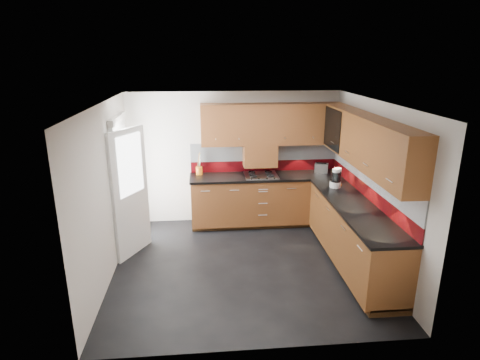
{
  "coord_description": "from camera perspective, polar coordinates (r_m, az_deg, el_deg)",
  "views": [
    {
      "loc": [
        -0.55,
        -5.31,
        3.01
      ],
      "look_at": [
        -0.0,
        0.65,
        1.13
      ],
      "focal_mm": 30.0,
      "sensor_mm": 36.0,
      "label": 1
    }
  ],
  "objects": [
    {
      "name": "room",
      "position": [
        5.55,
        0.65,
        1.61
      ],
      "size": [
        4.0,
        3.8,
        2.64
      ],
      "color": "black"
    },
    {
      "name": "glass_cabinet",
      "position": [
        6.86,
        14.18,
        7.28
      ],
      "size": [
        0.32,
        0.8,
        0.66
      ],
      "color": "black",
      "rests_on": "room"
    },
    {
      "name": "base_cabinets",
      "position": [
        6.75,
        9.06,
        -5.21
      ],
      "size": [
        2.7,
        3.2,
        0.95
      ],
      "color": "brown",
      "rests_on": "room"
    },
    {
      "name": "upper_cabinets",
      "position": [
        6.45,
        10.93,
        6.64
      ],
      "size": [
        2.5,
        3.2,
        0.72
      ],
      "color": "brown",
      "rests_on": "room"
    },
    {
      "name": "utensil_pot",
      "position": [
        7.25,
        -5.83,
        1.5
      ],
      "size": [
        0.12,
        0.12,
        0.42
      ],
      "color": "orange",
      "rests_on": "countertop"
    },
    {
      "name": "toaster",
      "position": [
        7.51,
        11.5,
        1.71
      ],
      "size": [
        0.27,
        0.22,
        0.17
      ],
      "color": "silver",
      "rests_on": "countertop"
    },
    {
      "name": "countertop",
      "position": [
        6.57,
        9.18,
        -1.38
      ],
      "size": [
        2.72,
        3.22,
        0.04
      ],
      "color": "black",
      "rests_on": "base_cabinets"
    },
    {
      "name": "food_processor",
      "position": [
        6.69,
        13.43,
        0.11
      ],
      "size": [
        0.18,
        0.18,
        0.3
      ],
      "color": "white",
      "rests_on": "countertop"
    },
    {
      "name": "back_door",
      "position": [
        6.49,
        -15.9,
        -1.01
      ],
      "size": [
        0.42,
        1.19,
        2.04
      ],
      "color": "white",
      "rests_on": "room"
    },
    {
      "name": "extractor_hood",
      "position": [
        7.23,
        2.87,
        3.55
      ],
      "size": [
        0.6,
        0.33,
        0.4
      ],
      "primitive_type": "cube",
      "color": "brown",
      "rests_on": "room"
    },
    {
      "name": "backsplash",
      "position": [
        6.75,
        10.67,
        1.63
      ],
      "size": [
        2.7,
        3.2,
        0.54
      ],
      "color": "maroon",
      "rests_on": "countertop"
    },
    {
      "name": "orange_cloth",
      "position": [
        6.85,
        13.62,
        -0.61
      ],
      "size": [
        0.17,
        0.16,
        0.02
      ],
      "primitive_type": "cube",
      "rotation": [
        0.0,
        0.0,
        -0.28
      ],
      "color": "orange",
      "rests_on": "countertop"
    },
    {
      "name": "gas_hob",
      "position": [
        7.16,
        3.01,
        0.7
      ],
      "size": [
        0.58,
        0.51,
        0.05
      ],
      "color": "silver",
      "rests_on": "countertop"
    },
    {
      "name": "paper_towel",
      "position": [
        6.95,
        13.71,
        0.66
      ],
      "size": [
        0.15,
        0.15,
        0.25
      ],
      "primitive_type": "cylinder",
      "rotation": [
        0.0,
        0.0,
        -0.33
      ],
      "color": "white",
      "rests_on": "countertop"
    }
  ]
}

